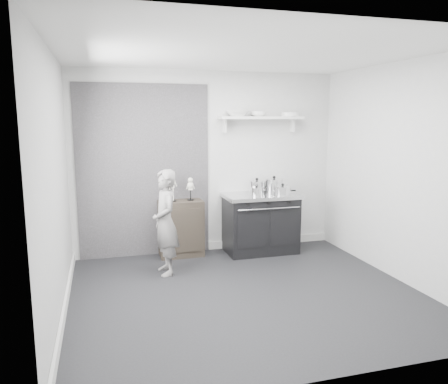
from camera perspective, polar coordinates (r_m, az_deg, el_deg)
The scene contains 15 objects.
ground at distance 5.23m, azimuth 2.76°, elevation -13.04°, with size 4.00×4.00×0.00m, color black.
room_shell at distance 4.95m, azimuth 1.39°, elevation 5.29°, with size 4.02×3.62×2.71m.
wall_shelf at distance 6.67m, azimuth 4.86°, elevation 9.54°, with size 1.30×0.26×0.24m.
stove at distance 6.65m, azimuth 4.79°, elevation -4.02°, with size 1.11×0.69×0.89m.
side_cabinet at distance 6.47m, azimuth -5.64°, elevation -4.74°, with size 0.64×0.37×0.83m, color black.
child at distance 5.69m, azimuth -7.66°, elevation -3.95°, with size 0.50×0.33×1.37m, color slate.
pot_back_left at distance 6.66m, azimuth 4.31°, elevation 0.71°, with size 0.34×0.25×0.23m.
pot_back_right at distance 6.70m, azimuth 6.54°, elevation 0.84°, with size 0.36×0.27×0.26m.
pot_front_right at distance 6.50m, azimuth 7.66°, elevation 0.20°, with size 0.34×0.25×0.18m.
pot_front_center at distance 6.35m, azimuth 4.31°, elevation 0.02°, with size 0.26×0.17×0.16m.
skeleton_full at distance 6.32m, azimuth -6.90°, elevation 1.05°, with size 0.14×0.09×0.51m, color silver, non-canonical shape.
skeleton_torso at distance 6.38m, azimuth -4.40°, elevation 0.62°, with size 0.11×0.07×0.38m, color silver, non-canonical shape.
bowl_large at distance 6.54m, azimuth 1.74°, elevation 10.19°, with size 0.32×0.32×0.08m, color white.
bowl_small at distance 6.65m, azimuth 4.54°, elevation 10.13°, with size 0.23×0.23×0.07m, color white.
plate_stack at distance 6.85m, azimuth 8.65°, elevation 9.99°, with size 0.28×0.28×0.06m, color silver.
Camera 1 is at (-1.55, -4.57, 2.01)m, focal length 35.00 mm.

